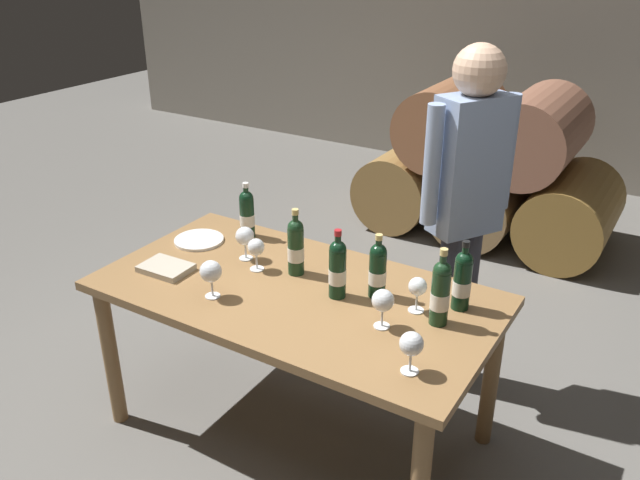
% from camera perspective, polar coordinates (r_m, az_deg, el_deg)
% --- Properties ---
extents(ground_plane, '(14.00, 14.00, 0.00)m').
position_cam_1_polar(ground_plane, '(3.23, -1.94, -16.11)').
color(ground_plane, '#66635E').
extents(cellar_back_wall, '(10.00, 0.24, 2.80)m').
position_cam_1_polar(cellar_back_wall, '(6.39, 20.13, 17.36)').
color(cellar_back_wall, gray).
rests_on(cellar_back_wall, ground_plane).
extents(barrel_stack, '(1.86, 0.90, 1.15)m').
position_cam_1_polar(barrel_stack, '(5.06, 14.49, 5.94)').
color(barrel_stack, olive).
rests_on(barrel_stack, ground_plane).
extents(dining_table, '(1.70, 0.90, 0.76)m').
position_cam_1_polar(dining_table, '(2.83, -2.14, -5.91)').
color(dining_table, olive).
rests_on(dining_table, ground_plane).
extents(wine_bottle_0, '(0.07, 0.07, 0.31)m').
position_cam_1_polar(wine_bottle_0, '(2.85, -2.13, -0.54)').
color(wine_bottle_0, '#19381E').
rests_on(wine_bottle_0, dining_table).
extents(wine_bottle_1, '(0.07, 0.07, 0.30)m').
position_cam_1_polar(wine_bottle_1, '(2.65, 12.32, -3.40)').
color(wine_bottle_1, black).
rests_on(wine_bottle_1, dining_table).
extents(wine_bottle_2, '(0.07, 0.07, 0.28)m').
position_cam_1_polar(wine_bottle_2, '(2.68, 5.05, -2.59)').
color(wine_bottle_2, black).
rests_on(wine_bottle_2, dining_table).
extents(wine_bottle_3, '(0.07, 0.07, 0.32)m').
position_cam_1_polar(wine_bottle_3, '(2.52, 10.46, -4.49)').
color(wine_bottle_3, '#19381E').
rests_on(wine_bottle_3, dining_table).
extents(wine_bottle_4, '(0.07, 0.07, 0.30)m').
position_cam_1_polar(wine_bottle_4, '(2.67, 1.54, -2.48)').
color(wine_bottle_4, black).
rests_on(wine_bottle_4, dining_table).
extents(wine_bottle_5, '(0.07, 0.07, 0.28)m').
position_cam_1_polar(wine_bottle_5, '(3.22, -6.39, 2.32)').
color(wine_bottle_5, black).
rests_on(wine_bottle_5, dining_table).
extents(wine_glass_0, '(0.09, 0.09, 0.16)m').
position_cam_1_polar(wine_glass_0, '(3.00, -6.57, 0.29)').
color(wine_glass_0, white).
rests_on(wine_glass_0, dining_table).
extents(wine_glass_1, '(0.08, 0.08, 0.15)m').
position_cam_1_polar(wine_glass_1, '(2.90, -5.60, -0.71)').
color(wine_glass_1, white).
rests_on(wine_glass_1, dining_table).
extents(wine_glass_2, '(0.07, 0.07, 0.15)m').
position_cam_1_polar(wine_glass_2, '(2.60, 8.51, -4.14)').
color(wine_glass_2, white).
rests_on(wine_glass_2, dining_table).
extents(wine_glass_3, '(0.08, 0.08, 0.16)m').
position_cam_1_polar(wine_glass_3, '(2.25, 7.98, -9.04)').
color(wine_glass_3, white).
rests_on(wine_glass_3, dining_table).
extents(wine_glass_4, '(0.09, 0.09, 0.16)m').
position_cam_1_polar(wine_glass_4, '(2.71, -9.50, -2.78)').
color(wine_glass_4, white).
rests_on(wine_glass_4, dining_table).
extents(wine_glass_5, '(0.09, 0.09, 0.16)m').
position_cam_1_polar(wine_glass_5, '(2.48, 5.51, -5.35)').
color(wine_glass_5, white).
rests_on(wine_glass_5, dining_table).
extents(tasting_notebook, '(0.22, 0.17, 0.03)m').
position_cam_1_polar(tasting_notebook, '(3.00, -13.30, -2.39)').
color(tasting_notebook, '#B2A893').
rests_on(tasting_notebook, dining_table).
extents(serving_plate, '(0.24, 0.24, 0.01)m').
position_cam_1_polar(serving_plate, '(3.25, -10.52, 0.00)').
color(serving_plate, white).
rests_on(serving_plate, dining_table).
extents(sommelier_presenting, '(0.32, 0.43, 1.72)m').
position_cam_1_polar(sommelier_presenting, '(3.09, 12.70, 4.06)').
color(sommelier_presenting, '#383842').
rests_on(sommelier_presenting, ground_plane).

